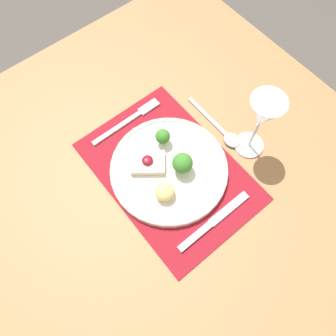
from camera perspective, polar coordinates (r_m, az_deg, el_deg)
ground_plane at (r=1.55m, az=0.09°, el=-11.63°), size 8.00×8.00×0.00m
dining_table at (r=0.93m, az=0.15°, el=-3.00°), size 1.12×1.06×0.74m
placemat at (r=0.84m, az=0.17°, el=-0.54°), size 0.44×0.31×0.00m
dinner_plate at (r=0.82m, az=-0.06°, el=-0.14°), size 0.30×0.30×0.08m
fork at (r=0.91m, az=-6.43°, el=8.53°), size 0.02×0.22×0.01m
knife at (r=0.79m, az=7.21°, el=-9.79°), size 0.02×0.22×0.01m
spoon at (r=0.90m, az=9.97°, el=5.91°), size 0.20×0.04×0.01m
wine_glass_near at (r=0.78m, az=16.15°, el=8.71°), size 0.08×0.08×0.20m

